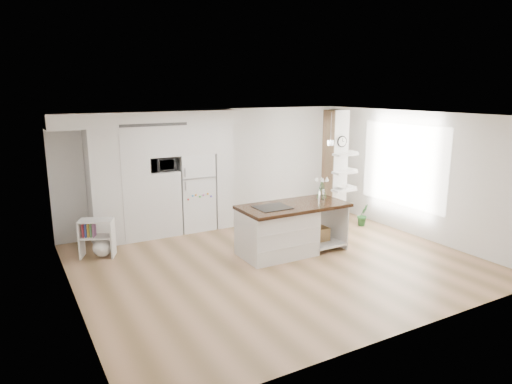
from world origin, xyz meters
TOP-DOWN VIEW (x-y plane):
  - floor at (0.00, 0.00)m, footprint 7.00×6.00m
  - room at (0.00, 0.00)m, footprint 7.04×6.04m
  - cabinet_wall at (-1.45, 2.67)m, footprint 4.00×0.71m
  - refrigerator at (-0.53, 2.68)m, footprint 0.78×0.69m
  - column at (2.38, 1.13)m, footprint 0.69×0.90m
  - window at (3.48, 0.30)m, footprint 0.00×2.40m
  - pendant_light at (1.70, 0.15)m, footprint 0.12×0.12m
  - kitchen_island at (0.33, 0.29)m, footprint 2.14×1.03m
  - bookshelf at (-2.81, 1.88)m, footprint 0.71×0.58m
  - floor_plant_a at (3.00, 0.97)m, footprint 0.34×0.30m
  - floor_plant_b at (3.00, 2.29)m, footprint 0.30×0.30m
  - microwave at (-1.27, 2.62)m, footprint 0.54×0.37m
  - shelf_plant at (2.63, 1.30)m, footprint 0.27×0.23m
  - decor_bowl at (2.30, 0.90)m, footprint 0.22×0.22m

SIDE VIEW (x-z plane):
  - floor at x=0.00m, z-range -0.01..0.01m
  - floor_plant_b at x=3.00m, z-range 0.00..0.49m
  - floor_plant_a at x=3.00m, z-range 0.00..0.51m
  - bookshelf at x=-2.81m, z-range -0.05..0.69m
  - kitchen_island at x=0.33m, z-range -0.27..1.27m
  - refrigerator at x=-0.53m, z-range 0.00..1.75m
  - decor_bowl at x=2.30m, z-range 0.98..1.03m
  - column at x=2.38m, z-range 0.00..2.70m
  - window at x=3.48m, z-range 0.30..2.70m
  - cabinet_wall at x=-1.45m, z-range 0.16..2.86m
  - shelf_plant at x=2.63m, z-range 1.38..1.67m
  - microwave at x=-1.27m, z-range 1.42..1.72m
  - room at x=0.00m, z-range 0.50..3.22m
  - pendant_light at x=1.70m, z-range 2.07..2.17m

